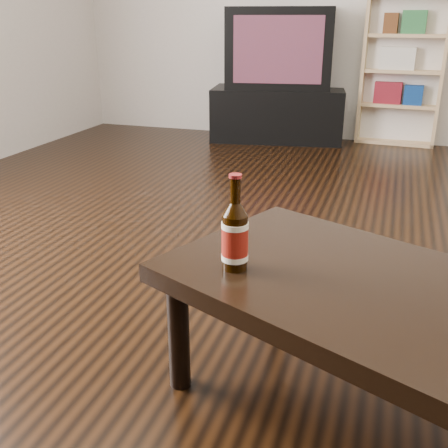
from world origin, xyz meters
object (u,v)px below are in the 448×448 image
(tv, at_px, (280,48))
(beer_bottle, at_px, (235,236))
(tv_stand, at_px, (277,114))
(coffee_table, at_px, (372,304))
(bookshelf, at_px, (402,67))

(tv, distance_m, beer_bottle, 3.49)
(tv_stand, bearing_deg, coffee_table, -82.63)
(bookshelf, bearing_deg, tv_stand, -164.04)
(tv_stand, distance_m, bookshelf, 1.12)
(tv, xyz_separation_m, coffee_table, (1.01, -3.41, -0.43))
(bookshelf, distance_m, beer_bottle, 3.66)
(bookshelf, xyz_separation_m, beer_bottle, (-0.37, -3.64, -0.14))
(coffee_table, bearing_deg, tv, 106.44)
(tv_stand, relative_size, tv, 1.19)
(coffee_table, relative_size, beer_bottle, 4.75)
(tv_stand, distance_m, tv, 0.56)
(beer_bottle, bearing_deg, coffee_table, 2.00)
(bookshelf, height_order, beer_bottle, bookshelf)
(tv, relative_size, bookshelf, 0.78)
(tv, bearing_deg, bookshelf, 3.17)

